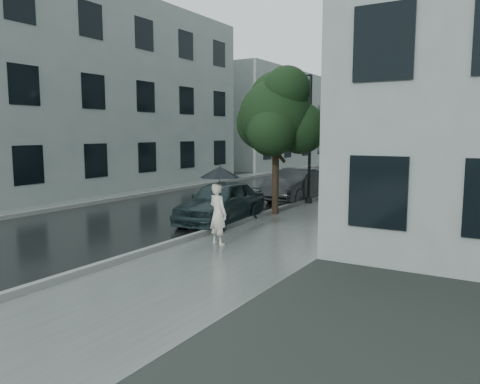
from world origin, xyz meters
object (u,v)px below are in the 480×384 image
Objects in this scene: car_near at (221,202)px; car_far at (296,184)px; lamp_post at (307,129)px; street_tree at (277,116)px; pedestrian at (218,214)px.

car_far is at bearing 86.37° from car_near.
lamp_post is at bearing 79.32° from car_near.
pedestrian is at bearing -80.85° from street_tree.
pedestrian is 8.44m from car_far.
car_near is at bearing -88.78° from car_far.
pedestrian reaches higher than car_far.
car_near is (-1.54, 2.52, -0.13)m from pedestrian.
street_tree is (-0.79, 4.93, 2.61)m from pedestrian.
pedestrian is 0.30× the size of lamp_post.
car_near is 0.97× the size of car_far.
lamp_post is 1.29× the size of car_far.
street_tree is at bearing -72.78° from lamp_post.
pedestrian is at bearing -62.11° from car_near.
car_far is at bearing 158.68° from lamp_post.
lamp_post is at bearing -35.41° from car_far.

